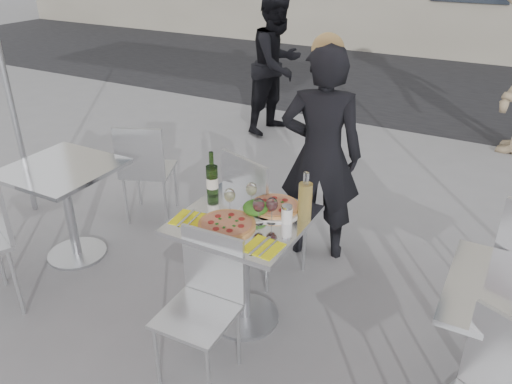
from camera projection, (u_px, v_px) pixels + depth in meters
The scene contains 21 objects.
ground at pixel (245, 318), 3.24m from camera, with size 80.00×80.00×0.00m, color slate.
street_asphalt at pixel (439, 85), 8.31m from camera, with size 24.00×5.00×0.00m, color black.
main_table at pixel (244, 248), 2.99m from camera, with size 0.72×0.72×0.75m.
side_table_left at pixel (66, 193), 3.63m from camera, with size 0.72×0.72×0.75m.
chair_far at pixel (258, 206), 3.39m from camera, with size 0.56×0.57×0.96m.
chair_near at pixel (205, 295), 2.67m from camera, with size 0.39×0.40×0.83m.
side_chair_lfar at pixel (145, 165), 4.12m from camera, with size 0.53×0.53×0.88m.
woman_diner at pixel (321, 156), 3.57m from camera, with size 0.59×0.39×1.61m, color black.
pedestrian_a at pixel (277, 65), 6.00m from camera, with size 0.81×0.63×1.66m, color black.
pizza_near at pixel (227, 224), 2.81m from camera, with size 0.33×0.33×0.02m.
pizza_far at pixel (275, 207), 2.98m from camera, with size 0.34×0.34×0.03m.
salad_plate at pixel (256, 209), 2.91m from camera, with size 0.22×0.22×0.09m.
wine_bottle at pixel (212, 179), 3.09m from camera, with size 0.07×0.08×0.29m.
carafe at pixel (305, 200), 2.84m from camera, with size 0.08×0.08×0.29m.
sugar_shaker at pixel (287, 214), 2.82m from camera, with size 0.06×0.06×0.11m.
wineglass_white_a at pixel (230, 196), 2.90m from camera, with size 0.07×0.07×0.16m.
wineglass_white_b at pixel (251, 190), 2.97m from camera, with size 0.07×0.07×0.16m.
wineglass_red_a at pixel (259, 206), 2.79m from camera, with size 0.07×0.07×0.16m.
wineglass_red_b at pixel (272, 205), 2.80m from camera, with size 0.07×0.07×0.16m.
napkin_left at pixel (189, 219), 2.88m from camera, with size 0.20×0.20×0.01m.
napkin_right at pixel (263, 247), 2.62m from camera, with size 0.19×0.20×0.01m.
Camera 1 is at (1.27, -2.16, 2.20)m, focal length 35.00 mm.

